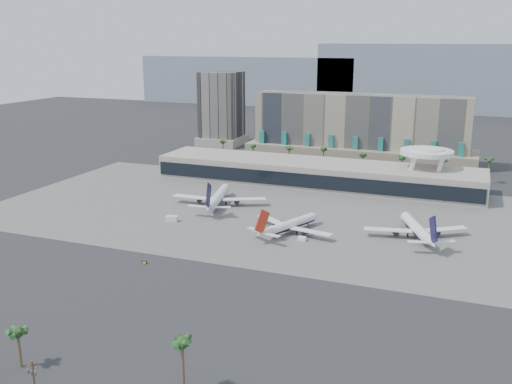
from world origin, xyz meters
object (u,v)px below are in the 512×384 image
(airliner_centre, at_px, (290,225))
(airliner_right, at_px, (417,229))
(utility_pole, at_px, (34,382))
(service_vehicle_b, at_px, (302,239))
(service_vehicle_a, at_px, (172,219))
(taxiway_sign, at_px, (144,262))
(airliner_left, at_px, (218,197))

(airliner_centre, distance_m, airliner_right, 49.00)
(utility_pole, height_order, airliner_centre, airliner_centre)
(airliner_right, xyz_separation_m, service_vehicle_b, (-40.35, -19.34, -2.87))
(airliner_right, height_order, service_vehicle_b, airliner_right)
(utility_pole, height_order, service_vehicle_a, utility_pole)
(taxiway_sign, bearing_deg, service_vehicle_a, 105.34)
(service_vehicle_a, bearing_deg, service_vehicle_b, -13.17)
(utility_pole, bearing_deg, taxiway_sign, 106.39)
(airliner_left, relative_size, taxiway_sign, 22.04)
(airliner_left, bearing_deg, service_vehicle_b, -45.40)
(utility_pole, distance_m, taxiway_sign, 81.17)
(utility_pole, bearing_deg, airliner_left, 100.89)
(airliner_centre, height_order, airliner_right, airliner_right)
(service_vehicle_a, distance_m, service_vehicle_b, 58.06)
(airliner_centre, bearing_deg, airliner_right, 37.23)
(airliner_left, bearing_deg, airliner_centre, -42.91)
(service_vehicle_b, height_order, taxiway_sign, service_vehicle_b)
(airliner_left, relative_size, service_vehicle_a, 9.23)
(airliner_centre, bearing_deg, taxiway_sign, -104.05)
(airliner_left, bearing_deg, utility_pole, -91.93)
(service_vehicle_a, bearing_deg, airliner_centre, -5.65)
(utility_pole, bearing_deg, airliner_right, 66.23)
(service_vehicle_a, height_order, service_vehicle_b, service_vehicle_a)
(airliner_left, height_order, airliner_centre, airliner_left)
(service_vehicle_a, relative_size, taxiway_sign, 2.39)
(utility_pole, relative_size, airliner_left, 0.27)
(airliner_right, xyz_separation_m, taxiway_sign, (-83.88, -61.02, -3.20))
(airliner_right, relative_size, taxiway_sign, 19.36)
(utility_pole, xyz_separation_m, taxiway_sign, (-22.83, 77.61, -6.68))
(utility_pole, xyz_separation_m, airliner_left, (-29.08, 151.09, -3.17))
(utility_pole, relative_size, service_vehicle_b, 3.91)
(airliner_centre, height_order, taxiway_sign, airliner_centre)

